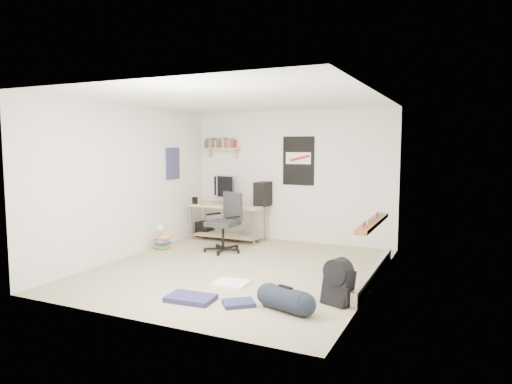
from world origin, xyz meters
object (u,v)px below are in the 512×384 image
at_px(office_chair, 223,224).
at_px(duffel_bag, 285,299).
at_px(desk, 228,222).
at_px(backpack, 338,287).
at_px(book_stack, 164,242).

height_order(office_chair, duffel_bag, office_chair).
distance_m(desk, duffel_bag, 3.93).
distance_m(backpack, book_stack, 3.77).
relative_size(desk, office_chair, 1.43).
distance_m(office_chair, duffel_bag, 3.02).
bearing_deg(backpack, book_stack, 177.47).
relative_size(duffel_bag, book_stack, 1.22).
bearing_deg(book_stack, office_chair, 18.29).
relative_size(office_chair, backpack, 2.40).
distance_m(backpack, duffel_bag, 0.67).
xyz_separation_m(backpack, duffel_bag, (-0.47, -0.48, -0.06)).
bearing_deg(office_chair, backpack, -12.24).
xyz_separation_m(desk, duffel_bag, (2.40, -3.10, -0.22)).
bearing_deg(duffel_bag, desk, 145.38).
bearing_deg(office_chair, duffel_bag, -24.93).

